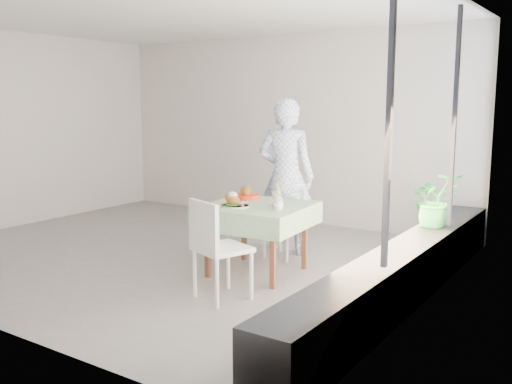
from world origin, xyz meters
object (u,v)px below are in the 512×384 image
Objects in this scene: chair_far at (284,236)px; diner at (286,177)px; chair_near at (221,268)px; potted_plant at (435,199)px; main_dish at (234,202)px; cafe_table at (257,231)px; juice_cup_orange at (277,200)px.

diner is at bearing 115.67° from chair_far.
chair_near is 1.61× the size of potted_plant.
main_dish reaches higher than chair_far.
diner reaches higher than cafe_table.
diner reaches higher than juice_cup_orange.
main_dish is (-0.30, 0.62, 0.50)m from chair_near.
juice_cup_orange is (0.36, 0.27, 0.02)m from main_dish.
main_dish is at bearing 115.84° from chair_near.
cafe_table is 0.75m from chair_far.
cafe_table is at bearing 100.91° from chair_near.
juice_cup_orange is at bearing 101.08° from diner.
potted_plant is (1.32, 1.03, -0.02)m from juice_cup_orange.
chair_far is at bearing 99.41° from chair_near.
main_dish is at bearing -121.21° from cafe_table.
main_dish is at bearing -143.37° from juice_cup_orange.
potted_plant is (1.54, 1.07, 0.33)m from cafe_table.
main_dish is (0.04, -1.11, -0.14)m from diner.
chair_near is at bearing -80.59° from chair_far.
cafe_table is at bearing -145.13° from potted_plant.
juice_cup_orange is at bearing -141.92° from potted_plant.
chair_far is 2.64× the size of juice_cup_orange.
cafe_table is 1.91m from potted_plant.
potted_plant is (1.72, 0.20, -0.14)m from diner.
potted_plant reaches higher than chair_far.
diner is at bearing 115.14° from juice_cup_orange.
cafe_table is 1.41× the size of chair_far.
potted_plant is (1.38, 1.92, 0.50)m from chair_near.
main_dish reaches higher than cafe_table.
cafe_table is at bearing -82.39° from chair_far.
chair_far is at bearing 101.61° from diner.
chair_near is at bearing -64.16° from main_dish.
diner is (-0.34, 1.73, 0.64)m from chair_near.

